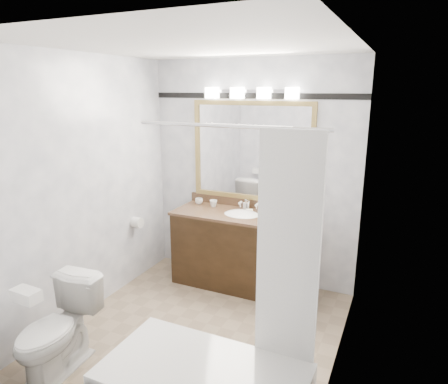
{
  "coord_description": "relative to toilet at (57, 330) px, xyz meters",
  "views": [
    {
      "loc": [
        1.56,
        -2.83,
        2.18
      ],
      "look_at": [
        0.09,
        0.35,
        1.27
      ],
      "focal_mm": 32.0,
      "sensor_mm": 36.0,
      "label": 1
    }
  ],
  "objects": [
    {
      "name": "soap_bottle_a",
      "position": [
        0.72,
        2.14,
        0.54
      ],
      "size": [
        0.06,
        0.06,
        0.1
      ],
      "primitive_type": "imported",
      "rotation": [
        0.0,
        0.0,
        -0.35
      ],
      "color": "white",
      "rests_on": "vanity"
    },
    {
      "name": "coffee_maker",
      "position": [
        1.31,
        1.99,
        0.66
      ],
      "size": [
        0.18,
        0.22,
        0.35
      ],
      "rotation": [
        0.0,
        0.0,
        -0.22
      ],
      "color": "black",
      "rests_on": "vanity"
    },
    {
      "name": "cup_right",
      "position": [
        0.35,
        2.04,
        0.52
      ],
      "size": [
        0.11,
        0.11,
        0.08
      ],
      "primitive_type": "imported",
      "rotation": [
        0.0,
        0.0,
        0.37
      ],
      "color": "white",
      "rests_on": "vanity"
    },
    {
      "name": "mirror",
      "position": [
        0.76,
        2.19,
        1.13
      ],
      "size": [
        1.4,
        0.04,
        1.1
      ],
      "color": "#AA8F4D",
      "rests_on": "room"
    },
    {
      "name": "soap_bottle_b",
      "position": [
        1.01,
        2.1,
        0.52
      ],
      "size": [
        0.07,
        0.07,
        0.08
      ],
      "primitive_type": "imported",
      "rotation": [
        0.0,
        0.0,
        0.08
      ],
      "color": "white",
      "rests_on": "vanity"
    },
    {
      "name": "accent_stripe",
      "position": [
        0.76,
        2.2,
        1.73
      ],
      "size": [
        2.4,
        0.01,
        0.06
      ],
      "primitive_type": "cube",
      "color": "black",
      "rests_on": "room"
    },
    {
      "name": "vanity_light_bar",
      "position": [
        0.76,
        2.13,
        1.77
      ],
      "size": [
        1.02,
        0.14,
        0.12
      ],
      "color": "silver",
      "rests_on": "room"
    },
    {
      "name": "tissue_box",
      "position": [
        0.0,
        -0.22,
        0.41
      ],
      "size": [
        0.21,
        0.12,
        0.09
      ],
      "primitive_type": "cube",
      "rotation": [
        0.0,
        0.0,
        -0.04
      ],
      "color": "white",
      "rests_on": "toilet"
    },
    {
      "name": "toilet",
      "position": [
        0.0,
        0.0,
        0.0
      ],
      "size": [
        0.46,
        0.74,
        0.73
      ],
      "primitive_type": "imported",
      "rotation": [
        0.0,
        0.0,
        0.07
      ],
      "color": "white",
      "rests_on": "ground"
    },
    {
      "name": "cup_left",
      "position": [
        0.15,
        2.07,
        0.52
      ],
      "size": [
        0.12,
        0.12,
        0.07
      ],
      "primitive_type": "imported",
      "rotation": [
        0.0,
        0.0,
        0.43
      ],
      "color": "white",
      "rests_on": "vanity"
    },
    {
      "name": "room",
      "position": [
        0.76,
        0.9,
        0.88
      ],
      "size": [
        2.42,
        2.62,
        2.52
      ],
      "color": "gray",
      "rests_on": "ground"
    },
    {
      "name": "tp_roll",
      "position": [
        -0.38,
        1.57,
        0.33
      ],
      "size": [
        0.11,
        0.12,
        0.12
      ],
      "primitive_type": "cylinder",
      "rotation": [
        0.0,
        1.57,
        0.0
      ],
      "color": "white",
      "rests_on": "room"
    },
    {
      "name": "vanity",
      "position": [
        0.76,
        1.92,
        0.08
      ],
      "size": [
        1.53,
        0.58,
        0.97
      ],
      "color": "black",
      "rests_on": "ground"
    },
    {
      "name": "soap_bar",
      "position": [
        0.8,
        2.04,
        0.5
      ],
      "size": [
        0.09,
        0.07,
        0.03
      ],
      "primitive_type": "cube",
      "rotation": [
        0.0,
        0.0,
        0.21
      ],
      "color": "#EBEEC4",
      "rests_on": "vanity"
    }
  ]
}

